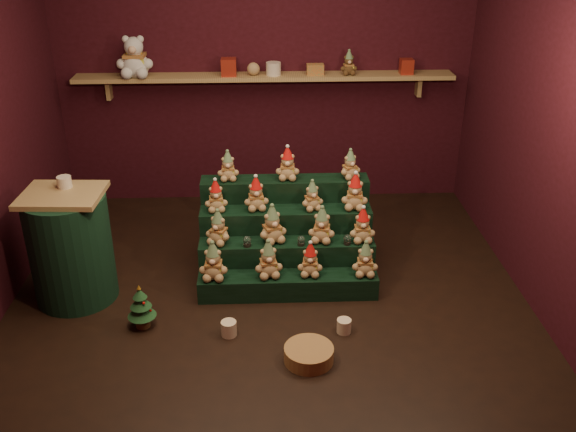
{
  "coord_description": "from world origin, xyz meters",
  "views": [
    {
      "loc": [
        -0.03,
        -4.18,
        2.79
      ],
      "look_at": [
        0.15,
        0.25,
        0.62
      ],
      "focal_mm": 40.0,
      "sensor_mm": 36.0,
      "label": 1
    }
  ],
  "objects_px": {
    "wicker_basket": "(309,354)",
    "mug_right": "(344,326)",
    "brown_bear": "(349,63)",
    "riser_tier_front": "(288,285)",
    "snow_globe_c": "(347,239)",
    "side_table": "(71,247)",
    "snow_globe_a": "(247,241)",
    "mini_christmas_tree": "(141,307)",
    "white_bear": "(134,51)",
    "snow_globe_b": "(301,241)",
    "mug_left": "(229,328)"
  },
  "relations": [
    {
      "from": "riser_tier_front",
      "to": "snow_globe_c",
      "type": "distance_m",
      "value": 0.59
    },
    {
      "from": "mug_left",
      "to": "riser_tier_front",
      "type": "bearing_deg",
      "value": 48.44
    },
    {
      "from": "snow_globe_b",
      "to": "mug_right",
      "type": "height_order",
      "value": "snow_globe_b"
    },
    {
      "from": "side_table",
      "to": "brown_bear",
      "type": "distance_m",
      "value": 3.02
    },
    {
      "from": "brown_bear",
      "to": "mug_left",
      "type": "bearing_deg",
      "value": -120.31
    },
    {
      "from": "snow_globe_a",
      "to": "brown_bear",
      "type": "xyz_separation_m",
      "value": [
        0.96,
        1.59,
        1.03
      ]
    },
    {
      "from": "mini_christmas_tree",
      "to": "wicker_basket",
      "type": "relative_size",
      "value": 1.05
    },
    {
      "from": "snow_globe_b",
      "to": "mug_left",
      "type": "relative_size",
      "value": 0.72
    },
    {
      "from": "snow_globe_b",
      "to": "snow_globe_c",
      "type": "distance_m",
      "value": 0.36
    },
    {
      "from": "snow_globe_a",
      "to": "mini_christmas_tree",
      "type": "distance_m",
      "value": 0.96
    },
    {
      "from": "snow_globe_c",
      "to": "wicker_basket",
      "type": "bearing_deg",
      "value": -110.76
    },
    {
      "from": "riser_tier_front",
      "to": "brown_bear",
      "type": "height_order",
      "value": "brown_bear"
    },
    {
      "from": "mini_christmas_tree",
      "to": "mug_left",
      "type": "distance_m",
      "value": 0.66
    },
    {
      "from": "white_bear",
      "to": "snow_globe_b",
      "type": "bearing_deg",
      "value": -47.05
    },
    {
      "from": "mini_christmas_tree",
      "to": "white_bear",
      "type": "relative_size",
      "value": 0.74
    },
    {
      "from": "snow_globe_c",
      "to": "white_bear",
      "type": "distance_m",
      "value": 2.68
    },
    {
      "from": "wicker_basket",
      "to": "mug_right",
      "type": "bearing_deg",
      "value": 48.57
    },
    {
      "from": "snow_globe_a",
      "to": "wicker_basket",
      "type": "height_order",
      "value": "snow_globe_a"
    },
    {
      "from": "riser_tier_front",
      "to": "white_bear",
      "type": "height_order",
      "value": "white_bear"
    },
    {
      "from": "riser_tier_front",
      "to": "white_bear",
      "type": "relative_size",
      "value": 2.94
    },
    {
      "from": "side_table",
      "to": "brown_bear",
      "type": "bearing_deg",
      "value": 39.53
    },
    {
      "from": "mug_left",
      "to": "snow_globe_a",
      "type": "bearing_deg",
      "value": 78.88
    },
    {
      "from": "snow_globe_b",
      "to": "white_bear",
      "type": "bearing_deg",
      "value": 132.47
    },
    {
      "from": "riser_tier_front",
      "to": "mug_left",
      "type": "height_order",
      "value": "riser_tier_front"
    },
    {
      "from": "mug_left",
      "to": "white_bear",
      "type": "xyz_separation_m",
      "value": [
        -0.9,
        2.25,
        1.5
      ]
    },
    {
      "from": "riser_tier_front",
      "to": "mini_christmas_tree",
      "type": "xyz_separation_m",
      "value": [
        -1.08,
        -0.37,
        0.08
      ]
    },
    {
      "from": "snow_globe_a",
      "to": "mini_christmas_tree",
      "type": "height_order",
      "value": "snow_globe_a"
    },
    {
      "from": "mug_left",
      "to": "mug_right",
      "type": "distance_m",
      "value": 0.83
    },
    {
      "from": "snow_globe_b",
      "to": "mug_right",
      "type": "distance_m",
      "value": 0.79
    },
    {
      "from": "wicker_basket",
      "to": "brown_bear",
      "type": "xyz_separation_m",
      "value": [
        0.54,
        2.56,
        1.38
      ]
    },
    {
      "from": "riser_tier_front",
      "to": "white_bear",
      "type": "xyz_separation_m",
      "value": [
        -1.35,
        1.75,
        1.47
      ]
    },
    {
      "from": "white_bear",
      "to": "wicker_basket",
      "type": "bearing_deg",
      "value": -59.94
    },
    {
      "from": "side_table",
      "to": "mini_christmas_tree",
      "type": "xyz_separation_m",
      "value": [
        0.57,
        -0.43,
        -0.27
      ]
    },
    {
      "from": "snow_globe_b",
      "to": "mini_christmas_tree",
      "type": "relative_size",
      "value": 0.23
    },
    {
      "from": "snow_globe_c",
      "to": "mug_right",
      "type": "height_order",
      "value": "snow_globe_c"
    },
    {
      "from": "snow_globe_b",
      "to": "mini_christmas_tree",
      "type": "bearing_deg",
      "value": -155.94
    },
    {
      "from": "snow_globe_c",
      "to": "mini_christmas_tree",
      "type": "distance_m",
      "value": 1.66
    },
    {
      "from": "brown_bear",
      "to": "wicker_basket",
      "type": "bearing_deg",
      "value": -106.38
    },
    {
      "from": "snow_globe_a",
      "to": "mug_right",
      "type": "distance_m",
      "value": 1.02
    },
    {
      "from": "mini_christmas_tree",
      "to": "snow_globe_c",
      "type": "bearing_deg",
      "value": 18.86
    },
    {
      "from": "side_table",
      "to": "snow_globe_c",
      "type": "bearing_deg",
      "value": 5.8
    },
    {
      "from": "snow_globe_a",
      "to": "brown_bear",
      "type": "relative_size",
      "value": 0.38
    },
    {
      "from": "mug_right",
      "to": "wicker_basket",
      "type": "height_order",
      "value": "same"
    },
    {
      "from": "snow_globe_a",
      "to": "white_bear",
      "type": "distance_m",
      "value": 2.22
    },
    {
      "from": "mug_right",
      "to": "wicker_basket",
      "type": "relative_size",
      "value": 0.31
    },
    {
      "from": "side_table",
      "to": "riser_tier_front",
      "type": "bearing_deg",
      "value": 1.04
    },
    {
      "from": "mug_right",
      "to": "white_bear",
      "type": "distance_m",
      "value": 3.22
    },
    {
      "from": "mini_christmas_tree",
      "to": "wicker_basket",
      "type": "distance_m",
      "value": 1.27
    },
    {
      "from": "riser_tier_front",
      "to": "wicker_basket",
      "type": "height_order",
      "value": "riser_tier_front"
    },
    {
      "from": "side_table",
      "to": "white_bear",
      "type": "height_order",
      "value": "white_bear"
    }
  ]
}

